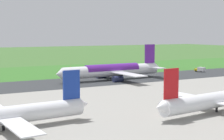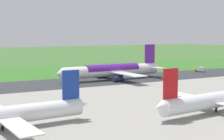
{
  "view_description": "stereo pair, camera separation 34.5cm",
  "coord_description": "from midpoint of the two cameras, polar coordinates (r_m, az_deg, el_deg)",
  "views": [
    {
      "loc": [
        63.72,
        138.32,
        21.09
      ],
      "look_at": [
        -11.36,
        0.0,
        4.5
      ],
      "focal_mm": 55.95,
      "sensor_mm": 36.0,
      "label": 1
    },
    {
      "loc": [
        63.42,
        138.49,
        21.09
      ],
      "look_at": [
        -11.36,
        0.0,
        4.5
      ],
      "focal_mm": 55.95,
      "sensor_mm": 36.0,
      "label": 2
    }
  ],
  "objects": [
    {
      "name": "ground_plane",
      "position": [
        153.76,
        -3.79,
        -1.88
      ],
      "size": [
        800.0,
        800.0,
        0.0
      ],
      "primitive_type": "plane",
      "color": "#3D662D"
    },
    {
      "name": "apron_concrete",
      "position": [
        100.34,
        11.7,
        -6.23
      ],
      "size": [
        440.0,
        110.0,
        0.05
      ],
      "primitive_type": "cube",
      "color": "gray",
      "rests_on": "ground"
    },
    {
      "name": "airliner_parked_mid",
      "position": [
        97.53,
        16.58,
        -4.63
      ],
      "size": [
        43.89,
        36.0,
        12.81
      ],
      "color": "white",
      "rests_on": "ground"
    },
    {
      "name": "grass_verge_foreground",
      "position": [
        191.28,
        -8.9,
        -0.38
      ],
      "size": [
        600.0,
        80.0,
        0.04
      ],
      "primitive_type": "cube",
      "color": "#346B27",
      "rests_on": "ground"
    },
    {
      "name": "airliner_main",
      "position": [
        158.47,
        0.06,
        -0.05
      ],
      "size": [
        54.08,
        44.18,
        15.88
      ],
      "color": "white",
      "rests_on": "ground"
    },
    {
      "name": "traffic_cone_orange",
      "position": [
        193.64,
        -8.73,
        -0.22
      ],
      "size": [
        0.4,
        0.4,
        0.55
      ],
      "primitive_type": "cone",
      "color": "orange",
      "rests_on": "ground"
    },
    {
      "name": "service_truck_fuel",
      "position": [
        196.94,
        14.18,
        0.1
      ],
      "size": [
        3.39,
        6.14,
        2.65
      ],
      "color": "gold",
      "rests_on": "ground"
    },
    {
      "name": "airliner_parked_far",
      "position": [
        79.75,
        -17.35,
        -7.1
      ],
      "size": [
        42.24,
        34.57,
        12.32
      ],
      "color": "white",
      "rests_on": "ground"
    },
    {
      "name": "no_stopping_sign",
      "position": [
        193.62,
        -6.85,
        0.2
      ],
      "size": [
        0.6,
        0.1,
        2.75
      ],
      "color": "slate",
      "rests_on": "ground"
    },
    {
      "name": "runway_asphalt",
      "position": [
        153.76,
        -3.79,
        -1.87
      ],
      "size": [
        600.0,
        30.37,
        0.06
      ],
      "primitive_type": "cube",
      "color": "#2D3033",
      "rests_on": "ground"
    }
  ]
}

